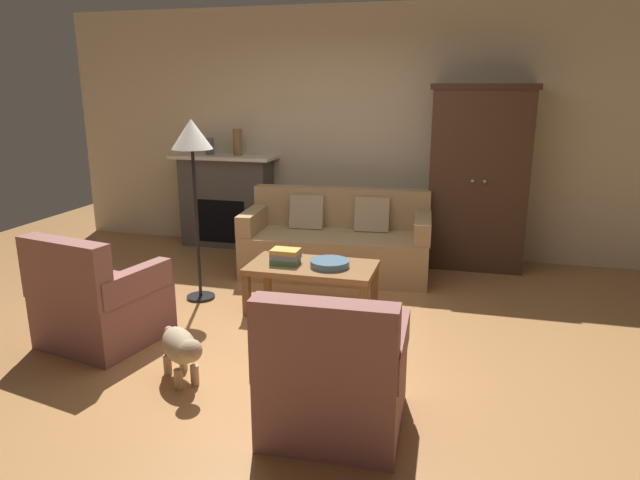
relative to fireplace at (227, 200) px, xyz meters
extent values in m
plane|color=#B27A47|center=(1.55, -2.30, -0.57)|extent=(9.60, 9.60, 0.00)
cube|color=beige|center=(1.55, 0.25, 0.83)|extent=(7.20, 0.10, 2.80)
cube|color=#4C4947|center=(0.00, 0.00, -0.03)|extent=(1.10, 0.36, 1.08)
cube|color=black|center=(0.00, -0.18, -0.23)|extent=(0.60, 0.01, 0.52)
cube|color=white|center=(0.00, -0.02, 0.53)|extent=(1.26, 0.48, 0.04)
cube|color=#472D1E|center=(2.95, -0.08, 0.37)|extent=(1.00, 0.52, 1.88)
cube|color=#3C271A|center=(2.95, -0.08, 1.34)|extent=(1.06, 0.55, 0.06)
sphere|color=#ADAFB5|center=(2.89, -0.35, 0.41)|extent=(0.04, 0.04, 0.04)
sphere|color=#ADAFB5|center=(3.01, -0.35, 0.41)|extent=(0.04, 0.04, 0.04)
cube|color=tan|center=(1.56, -0.77, -0.35)|extent=(1.96, 0.98, 0.44)
cube|color=tan|center=(1.53, -0.43, 0.08)|extent=(1.91, 0.32, 0.42)
cube|color=tan|center=(0.68, -0.84, -0.02)|extent=(0.22, 0.81, 0.22)
cube|color=tan|center=(2.44, -0.70, -0.02)|extent=(0.22, 0.81, 0.22)
cube|color=tan|center=(1.20, -0.60, 0.04)|extent=(0.37, 0.21, 0.37)
cube|color=tan|center=(1.89, -0.54, 0.04)|extent=(0.37, 0.21, 0.37)
cube|color=olive|center=(1.59, -1.81, -0.17)|extent=(1.10, 0.60, 0.05)
cube|color=brown|center=(1.08, -2.07, -0.38)|extent=(0.06, 0.06, 0.37)
cube|color=brown|center=(2.10, -2.07, -0.38)|extent=(0.06, 0.06, 0.37)
cube|color=brown|center=(1.08, -1.55, -0.38)|extent=(0.06, 0.06, 0.37)
cube|color=brown|center=(2.10, -1.55, -0.38)|extent=(0.06, 0.06, 0.37)
cylinder|color=slate|center=(1.75, -1.82, -0.12)|extent=(0.34, 0.34, 0.06)
cube|color=#427A4C|center=(1.36, -1.84, -0.13)|extent=(0.25, 0.18, 0.05)
cube|color=gray|center=(1.36, -1.84, -0.08)|extent=(0.24, 0.18, 0.05)
cube|color=gold|center=(1.36, -1.84, -0.03)|extent=(0.24, 0.17, 0.04)
cylinder|color=#565B66|center=(-0.18, -0.02, 0.65)|extent=(0.10, 0.10, 0.20)
cylinder|color=olive|center=(0.18, -0.02, 0.71)|extent=(0.11, 0.11, 0.31)
cube|color=#935B56|center=(0.20, -2.80, -0.36)|extent=(0.90, 0.90, 0.42)
cube|color=#935B56|center=(0.14, -3.10, 0.08)|extent=(0.78, 0.31, 0.46)
cube|color=#935B56|center=(0.52, -2.87, -0.05)|extent=(0.26, 0.71, 0.20)
cube|color=#935B56|center=(-0.12, -2.73, -0.05)|extent=(0.26, 0.71, 0.20)
cube|color=#935B56|center=(2.19, -3.47, -0.36)|extent=(0.79, 0.79, 0.42)
cube|color=#935B56|center=(2.21, -3.78, 0.08)|extent=(0.77, 0.19, 0.46)
cube|color=#935B56|center=(2.52, -3.46, -0.05)|extent=(0.15, 0.70, 0.20)
cube|color=#935B56|center=(1.86, -3.48, -0.05)|extent=(0.15, 0.70, 0.20)
cylinder|color=black|center=(0.50, -1.79, -0.56)|extent=(0.26, 0.26, 0.02)
cylinder|color=black|center=(0.50, -1.79, 0.13)|extent=(0.03, 0.03, 1.41)
cone|color=white|center=(0.50, -1.79, 0.95)|extent=(0.36, 0.36, 0.26)
ellipsoid|color=tan|center=(1.07, -3.23, -0.32)|extent=(0.43, 0.42, 0.22)
sphere|color=tan|center=(1.24, -3.39, -0.26)|extent=(0.15, 0.15, 0.15)
cylinder|color=tan|center=(1.19, -3.27, -0.50)|extent=(0.06, 0.06, 0.14)
cylinder|color=tan|center=(1.11, -3.35, -0.50)|extent=(0.06, 0.06, 0.14)
cylinder|color=tan|center=(1.02, -3.10, -0.50)|extent=(0.06, 0.06, 0.14)
cylinder|color=tan|center=(0.94, -3.18, -0.50)|extent=(0.06, 0.06, 0.14)
sphere|color=tan|center=(0.90, -3.07, -0.30)|extent=(0.06, 0.06, 0.06)
camera|label=1|loc=(2.87, -6.37, 1.35)|focal=32.19mm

